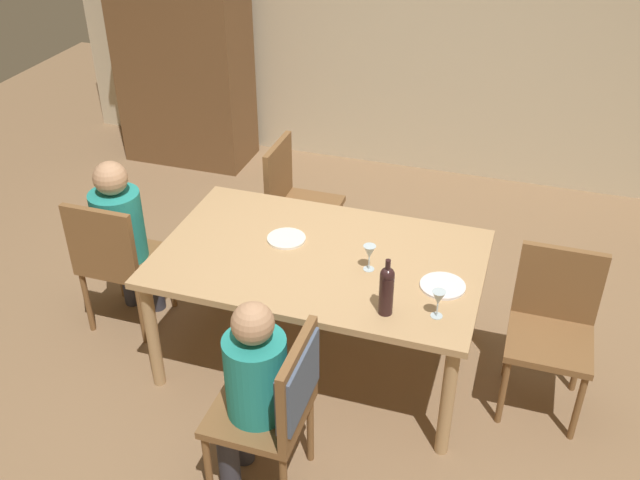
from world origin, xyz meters
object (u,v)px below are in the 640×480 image
(wine_bottle_tall_green, at_px, (386,289))
(dinner_plate_host, at_px, (443,286))
(dinner_plate_guest_left, at_px, (286,239))
(armoire_cabinet, at_px, (182,39))
(wine_glass_centre, at_px, (438,299))
(chair_near, at_px, (282,397))
(wine_glass_near_left, at_px, (369,253))
(person_woman_host, at_px, (122,231))
(chair_far_left, at_px, (294,197))
(chair_left_end, at_px, (115,256))
(person_man_bearded, at_px, (251,384))
(chair_right_end, at_px, (553,321))
(dining_table, at_px, (320,267))

(wine_bottle_tall_green, distance_m, dinner_plate_host, 0.40)
(wine_bottle_tall_green, height_order, dinner_plate_guest_left, wine_bottle_tall_green)
(armoire_cabinet, distance_m, wine_glass_centre, 3.78)
(chair_near, relative_size, wine_glass_near_left, 6.17)
(wine_bottle_tall_green, bearing_deg, wine_glass_near_left, 116.91)
(person_woman_host, bearing_deg, wine_bottle_tall_green, -13.27)
(chair_far_left, bearing_deg, dinner_plate_guest_left, 16.91)
(chair_near, distance_m, wine_glass_centre, 0.88)
(armoire_cabinet, relative_size, dinner_plate_host, 9.22)
(chair_far_left, bearing_deg, chair_left_end, -37.36)
(chair_left_end, distance_m, wine_glass_centre, 2.02)
(chair_far_left, relative_size, person_woman_host, 0.82)
(person_man_bearded, distance_m, wine_glass_centre, 0.97)
(chair_far_left, distance_m, wine_glass_near_left, 1.30)
(chair_right_end, distance_m, dinner_plate_host, 0.64)
(person_man_bearded, height_order, dinner_plate_guest_left, person_man_bearded)
(armoire_cabinet, relative_size, chair_near, 2.37)
(dinner_plate_host, distance_m, dinner_plate_guest_left, 0.94)
(chair_right_end, xyz_separation_m, wine_glass_near_left, (-0.98, -0.14, 0.32))
(dinner_plate_guest_left, bearing_deg, dining_table, -22.14)
(person_man_bearded, bearing_deg, person_woman_host, 52.26)
(chair_left_end, distance_m, wine_glass_near_left, 1.59)
(dining_table, bearing_deg, chair_far_left, 117.49)
(chair_far_left, bearing_deg, wine_bottle_tall_green, 35.66)
(person_man_bearded, distance_m, dinner_plate_guest_left, 1.06)
(chair_near, distance_m, person_man_bearded, 0.15)
(chair_near, distance_m, dinner_plate_host, 1.04)
(chair_right_end, xyz_separation_m, dinner_plate_host, (-0.58, -0.17, 0.22))
(dining_table, xyz_separation_m, wine_glass_near_left, (0.29, -0.05, 0.18))
(wine_bottle_tall_green, bearing_deg, armoire_cabinet, 132.32)
(dining_table, xyz_separation_m, chair_far_left, (-0.49, 0.94, -0.14))
(person_man_bearded, relative_size, wine_glass_centre, 7.32)
(wine_glass_centre, relative_size, dinner_plate_guest_left, 0.67)
(person_man_bearded, bearing_deg, wine_glass_near_left, -19.49)
(dining_table, distance_m, person_woman_host, 1.27)
(chair_left_end, bearing_deg, wine_glass_centre, -7.12)
(armoire_cabinet, distance_m, wine_bottle_tall_green, 3.64)
(chair_right_end, relative_size, wine_bottle_tall_green, 2.96)
(chair_far_left, bearing_deg, chair_near, 18.06)
(chair_right_end, bearing_deg, chair_near, 41.79)
(person_man_bearded, height_order, wine_glass_near_left, person_man_bearded)
(person_man_bearded, bearing_deg, chair_right_end, -51.66)
(dining_table, distance_m, dinner_plate_host, 0.70)
(person_man_bearded, bearing_deg, chair_far_left, 13.85)
(dining_table, distance_m, person_man_bearded, 0.94)
(chair_left_end, height_order, wine_glass_near_left, chair_left_end)
(chair_far_left, distance_m, chair_right_end, 1.95)
(person_woman_host, bearing_deg, chair_right_end, 1.38)
(chair_near, height_order, dinner_plate_guest_left, chair_near)
(armoire_cabinet, height_order, wine_glass_centre, armoire_cabinet)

